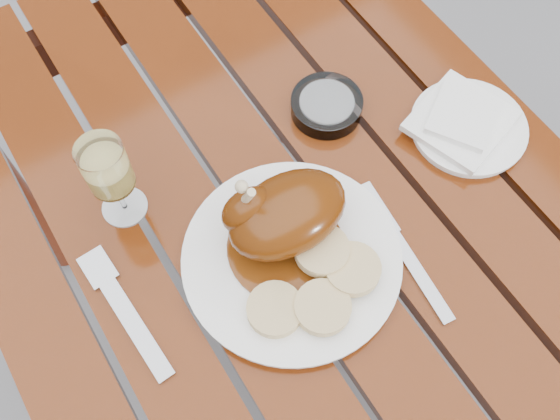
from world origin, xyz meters
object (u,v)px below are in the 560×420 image
object	(u,v)px
table	(294,314)
wine_glass	(113,181)
dinner_plate	(292,259)
side_plate	(468,127)
ashtray	(326,106)

from	to	relation	value
table	wine_glass	size ratio (longest dim) A/B	8.20
wine_glass	dinner_plate	bearing A→B (deg)	-51.79
side_plate	ashtray	distance (m)	0.21
ashtray	wine_glass	bearing A→B (deg)	177.69
wine_glass	ashtray	distance (m)	0.33
ashtray	dinner_plate	bearing A→B (deg)	-134.70
wine_glass	side_plate	xyz separation A→B (m)	(0.48, -0.15, -0.07)
dinner_plate	ashtray	xyz separation A→B (m)	(0.17, 0.18, 0.00)
table	ashtray	distance (m)	0.44
table	ashtray	world-z (taller)	ashtray
side_plate	ashtray	xyz separation A→B (m)	(-0.16, 0.14, 0.01)
table	ashtray	size ratio (longest dim) A/B	11.31
dinner_plate	wine_glass	bearing A→B (deg)	128.21
wine_glass	side_plate	distance (m)	0.51
ashtray	side_plate	bearing A→B (deg)	-41.79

